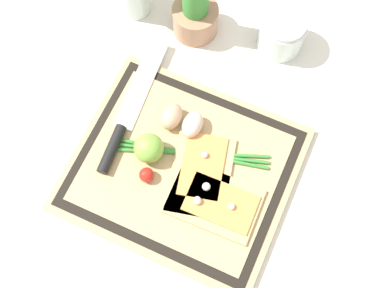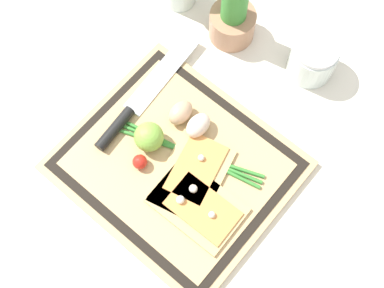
{
  "view_description": "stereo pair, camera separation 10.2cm",
  "coord_description": "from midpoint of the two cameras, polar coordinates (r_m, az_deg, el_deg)",
  "views": [
    {
      "loc": [
        0.15,
        -0.29,
        0.99
      ],
      "look_at": [
        0.0,
        0.05,
        0.03
      ],
      "focal_mm": 50.0,
      "sensor_mm": 36.0,
      "label": 1
    },
    {
      "loc": [
        0.24,
        -0.23,
        0.99
      ],
      "look_at": [
        0.0,
        0.05,
        0.03
      ],
      "focal_mm": 50.0,
      "sensor_mm": 36.0,
      "label": 2
    }
  ],
  "objects": [
    {
      "name": "ground_plane",
      "position": [
        1.04,
        1.17,
        -2.82
      ],
      "size": [
        6.0,
        6.0,
        0.0
      ],
      "primitive_type": "plane",
      "color": "silver"
    },
    {
      "name": "cutting_board",
      "position": [
        1.03,
        1.18,
        -2.67
      ],
      "size": [
        0.41,
        0.36,
        0.02
      ],
      "color": "tan",
      "rests_on": "ground_plane"
    },
    {
      "name": "pizza_slice_near",
      "position": [
        1.0,
        3.62,
        -7.01
      ],
      "size": [
        0.17,
        0.12,
        0.02
      ],
      "color": "tan",
      "rests_on": "cutting_board"
    },
    {
      "name": "pizza_slice_far",
      "position": [
        1.02,
        3.09,
        -3.49
      ],
      "size": [
        0.15,
        0.19,
        0.02
      ],
      "color": "tan",
      "rests_on": "cutting_board"
    },
    {
      "name": "knife",
      "position": [
        1.06,
        -3.7,
        3.44
      ],
      "size": [
        0.06,
        0.32,
        0.02
      ],
      "color": "silver",
      "rests_on": "cutting_board"
    },
    {
      "name": "egg_brown",
      "position": [
        1.04,
        1.54,
        3.01
      ],
      "size": [
        0.04,
        0.06,
        0.04
      ],
      "primitive_type": "ellipsoid",
      "color": "tan",
      "rests_on": "cutting_board"
    },
    {
      "name": "egg_pink",
      "position": [
        1.03,
        3.46,
        1.63
      ],
      "size": [
        0.04,
        0.06,
        0.04
      ],
      "primitive_type": "ellipsoid",
      "color": "beige",
      "rests_on": "cutting_board"
    },
    {
      "name": "lime",
      "position": [
        1.01,
        -1.67,
        0.52
      ],
      "size": [
        0.06,
        0.06,
        0.06
      ],
      "primitive_type": "sphere",
      "color": "#7FB742",
      "rests_on": "cutting_board"
    },
    {
      "name": "cherry_tomato_red",
      "position": [
        1.01,
        -2.75,
        -2.29
      ],
      "size": [
        0.03,
        0.03,
        0.03
      ],
      "primitive_type": "sphere",
      "color": "red",
      "rests_on": "cutting_board"
    },
    {
      "name": "scallion_bunch",
      "position": [
        1.03,
        2.37,
        -1.3
      ],
      "size": [
        0.3,
        0.12,
        0.01
      ],
      "color": "#388433",
      "rests_on": "cutting_board"
    },
    {
      "name": "herb_pot",
      "position": [
        1.12,
        7.1,
        13.29
      ],
      "size": [
        0.1,
        0.1,
        0.21
      ],
      "color": "#AD7A5B",
      "rests_on": "ground_plane"
    },
    {
      "name": "sauce_jar",
      "position": [
        1.13,
        15.26,
        8.32
      ],
      "size": [
        0.1,
        0.1,
        0.09
      ],
      "color": "silver",
      "rests_on": "ground_plane"
    }
  ]
}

